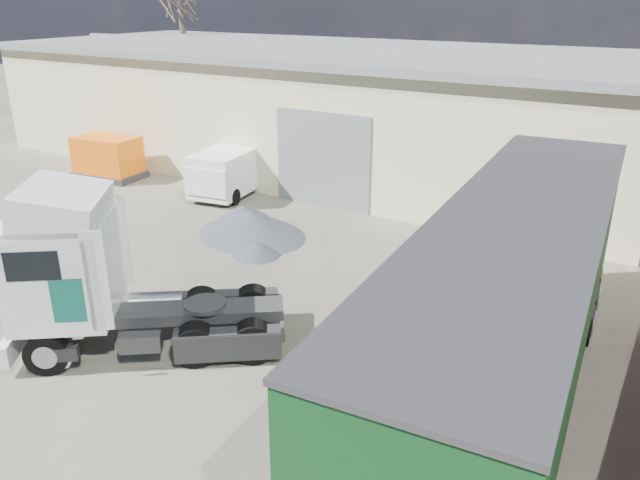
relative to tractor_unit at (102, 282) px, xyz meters
The scene contains 7 objects.
ground 2.28m from the tractor_unit, 57.79° to the left, with size 120.00×120.00×0.00m, color #272520.
warehouse 18.09m from the tractor_unit, 106.63° to the left, with size 30.60×12.60×5.42m.
tractor_unit is the anchor object (origin of this frame).
box_trailer 8.71m from the tractor_unit, 16.05° to the left, with size 3.62×12.65×4.15m.
panel_van 12.03m from the tractor_unit, 115.44° to the left, with size 2.53×4.75×1.85m.
orange_skip 14.88m from the tractor_unit, 139.02° to the left, with size 3.09×2.13×1.82m.
gravel_heap 7.76m from the tractor_unit, 102.52° to the left, with size 5.21×5.21×0.86m.
Camera 1 is at (9.81, -9.39, 7.60)m, focal length 35.00 mm.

